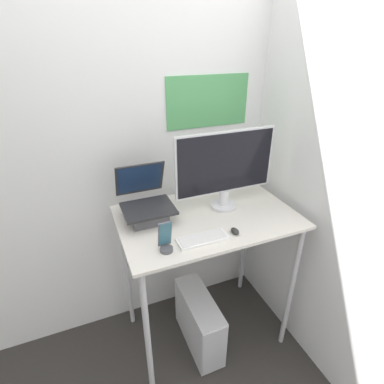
# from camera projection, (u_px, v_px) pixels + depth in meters

# --- Properties ---
(ground_plane) EXTENTS (12.00, 12.00, 0.00)m
(ground_plane) POSITION_uv_depth(u_px,v_px,m) (225.00, 371.00, 1.99)
(ground_plane) COLOR #2D2B28
(wall_back) EXTENTS (6.00, 0.06, 2.60)m
(wall_back) POSITION_uv_depth(u_px,v_px,m) (182.00, 150.00, 2.03)
(wall_back) COLOR silver
(wall_back) RESTS_ON ground_plane
(wall_side_right) EXTENTS (0.05, 6.00, 2.60)m
(wall_side_right) POSITION_uv_depth(u_px,v_px,m) (339.00, 179.00, 1.61)
(wall_side_right) COLOR silver
(wall_side_right) RESTS_ON ground_plane
(desk) EXTENTS (1.06, 0.68, 1.02)m
(desk) POSITION_uv_depth(u_px,v_px,m) (207.00, 234.00, 1.87)
(desk) COLOR beige
(desk) RESTS_ON ground_plane
(laptop) EXTENTS (0.29, 0.34, 0.31)m
(laptop) POSITION_uv_depth(u_px,v_px,m) (147.00, 206.00, 1.75)
(laptop) COLOR #4C4C51
(laptop) RESTS_ON desk
(monitor) EXTENTS (0.63, 0.16, 0.49)m
(monitor) POSITION_uv_depth(u_px,v_px,m) (225.00, 169.00, 1.78)
(monitor) COLOR silver
(monitor) RESTS_ON desk
(keyboard) EXTENTS (0.27, 0.10, 0.02)m
(keyboard) POSITION_uv_depth(u_px,v_px,m) (203.00, 239.00, 1.58)
(keyboard) COLOR white
(keyboard) RESTS_ON desk
(mouse) EXTENTS (0.04, 0.06, 0.03)m
(mouse) POSITION_uv_depth(u_px,v_px,m) (235.00, 231.00, 1.64)
(mouse) COLOR #262626
(mouse) RESTS_ON desk
(cell_phone) EXTENTS (0.07, 0.07, 0.17)m
(cell_phone) POSITION_uv_depth(u_px,v_px,m) (166.00, 241.00, 1.49)
(cell_phone) COLOR #4C4C51
(cell_phone) RESTS_ON desk
(computer_tower) EXTENTS (0.18, 0.51, 0.41)m
(computer_tower) POSITION_uv_depth(u_px,v_px,m) (199.00, 321.00, 2.10)
(computer_tower) COLOR silver
(computer_tower) RESTS_ON ground_plane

